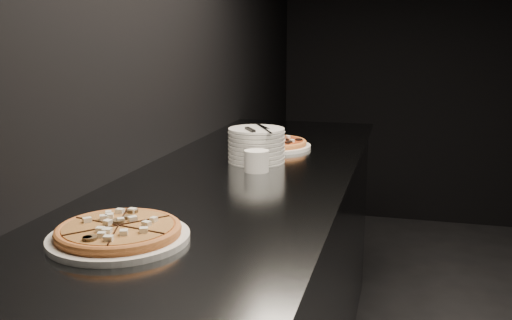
% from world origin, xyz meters
% --- Properties ---
extents(wall_left, '(0.02, 5.00, 2.80)m').
position_xyz_m(wall_left, '(-2.50, 0.00, 1.40)').
color(wall_left, black).
rests_on(wall_left, floor).
extents(counter, '(0.74, 2.44, 0.92)m').
position_xyz_m(counter, '(-2.13, 0.00, 0.46)').
color(counter, '#5B5F63').
rests_on(counter, floor).
extents(pizza_mushroom, '(0.34, 0.34, 0.04)m').
position_xyz_m(pizza_mushroom, '(-2.22, -0.73, 0.94)').
color(pizza_mushroom, white).
rests_on(pizza_mushroom, counter).
extents(pizza_tomato, '(0.32, 0.32, 0.04)m').
position_xyz_m(pizza_tomato, '(-2.12, 0.44, 0.94)').
color(pizza_tomato, white).
rests_on(pizza_tomato, counter).
extents(plate_stack, '(0.21, 0.21, 0.12)m').
position_xyz_m(plate_stack, '(-2.13, 0.16, 0.98)').
color(plate_stack, white).
rests_on(plate_stack, counter).
extents(cutlery, '(0.10, 0.21, 0.01)m').
position_xyz_m(cutlery, '(-2.12, 0.15, 1.05)').
color(cutlery, '#B6B8BD').
rests_on(cutlery, plate_stack).
extents(ramekin, '(0.09, 0.09, 0.07)m').
position_xyz_m(ramekin, '(-2.08, 0.01, 0.96)').
color(ramekin, silver).
rests_on(ramekin, counter).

